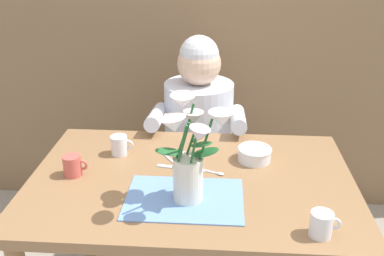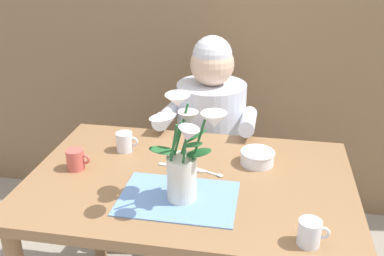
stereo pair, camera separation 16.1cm
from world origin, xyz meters
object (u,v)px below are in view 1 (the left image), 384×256
at_px(flower_vase, 190,151).
at_px(coffee_cup, 73,166).
at_px(dinner_knife, 181,168).
at_px(ceramic_mug, 120,145).
at_px(seated_person, 198,146).
at_px(tea_cup, 322,224).
at_px(ceramic_bowl, 254,154).

relative_size(flower_vase, coffee_cup, 3.94).
bearing_deg(dinner_knife, ceramic_mug, 167.41).
relative_size(seated_person, tea_cup, 12.20).
bearing_deg(tea_cup, ceramic_mug, 146.14).
bearing_deg(coffee_cup, tea_cup, -19.40).
distance_m(ceramic_mug, coffee_cup, 0.23).
bearing_deg(seated_person, ceramic_mug, -122.97).
xyz_separation_m(flower_vase, coffee_cup, (-0.45, 0.14, -0.15)).
bearing_deg(coffee_cup, seated_person, 55.29).
bearing_deg(coffee_cup, ceramic_mug, 52.95).
bearing_deg(ceramic_bowl, ceramic_mug, 178.22).
distance_m(seated_person, coffee_cup, 0.79).
xyz_separation_m(flower_vase, ceramic_bowl, (0.23, 0.31, -0.16)).
bearing_deg(coffee_cup, dinner_knife, 10.71).
distance_m(flower_vase, ceramic_mug, 0.47).
bearing_deg(ceramic_bowl, flower_vase, -127.15).
distance_m(seated_person, ceramic_bowl, 0.56).
distance_m(flower_vase, coffee_cup, 0.49).
xyz_separation_m(seated_person, dinner_knife, (-0.04, -0.55, 0.18)).
xyz_separation_m(dinner_knife, ceramic_mug, (-0.26, 0.11, 0.04)).
distance_m(dinner_knife, tea_cup, 0.59).
distance_m(seated_person, dinner_knife, 0.58).
relative_size(ceramic_mug, coffee_cup, 1.00).
bearing_deg(flower_vase, seated_person, 91.06).
height_order(ceramic_bowl, coffee_cup, coffee_cup).
bearing_deg(tea_cup, flower_vase, 158.84).
xyz_separation_m(seated_person, flower_vase, (0.01, -0.77, 0.37)).
relative_size(flower_vase, ceramic_bowl, 2.69).
bearing_deg(ceramic_bowl, dinner_knife, -162.72).
bearing_deg(tea_cup, seated_person, 114.29).
distance_m(tea_cup, ceramic_mug, 0.86).
height_order(ceramic_bowl, ceramic_mug, ceramic_mug).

